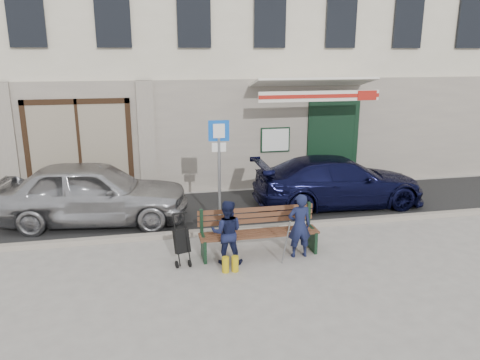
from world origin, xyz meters
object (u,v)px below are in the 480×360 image
object	(u,v)px
woman	(227,232)
stroller	(182,242)
car_silver	(93,192)
car_navy	(339,181)
parking_sign	(219,158)
bench	(257,233)
man	(299,226)

from	to	relation	value
woman	stroller	distance (m)	0.88
car_silver	car_navy	bearing A→B (deg)	-82.11
car_silver	woman	size ratio (longest dim) A/B	3.51
car_silver	stroller	distance (m)	3.25
parking_sign	bench	distance (m)	2.09
car_navy	stroller	xyz separation A→B (m)	(-4.36, -2.72, -0.22)
parking_sign	man	distance (m)	2.51
car_silver	bench	world-z (taller)	car_silver
bench	car_navy	bearing A→B (deg)	42.35
parking_sign	bench	world-z (taller)	parking_sign
car_navy	man	xyz separation A→B (m)	(-2.06, -2.87, -0.00)
parking_sign	man	xyz separation A→B (m)	(1.28, -1.91, -1.01)
woman	stroller	world-z (taller)	woman
man	woman	world-z (taller)	man
car_navy	man	world-z (taller)	car_navy
car_navy	woman	xyz separation A→B (m)	(-3.51, -2.87, -0.02)
car_silver	man	world-z (taller)	car_silver
parking_sign	stroller	size ratio (longest dim) A/B	2.54
man	woman	size ratio (longest dim) A/B	1.03
woman	car_silver	bearing A→B (deg)	-33.15
car_navy	bench	xyz separation A→B (m)	(-2.85, -2.60, -0.19)
car_silver	parking_sign	size ratio (longest dim) A/B	1.77
car_silver	car_navy	world-z (taller)	car_silver
bench	car_silver	bearing A→B (deg)	142.92
stroller	man	bearing A→B (deg)	-19.41
parking_sign	car_navy	bearing A→B (deg)	20.62
car_silver	man	distance (m)	5.01
car_silver	car_navy	xyz separation A→B (m)	(6.21, 0.06, -0.10)
car_silver	bench	bearing A→B (deg)	-119.78
parking_sign	woman	bearing A→B (deg)	-90.62
car_silver	parking_sign	world-z (taller)	parking_sign
bench	woman	bearing A→B (deg)	-157.24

